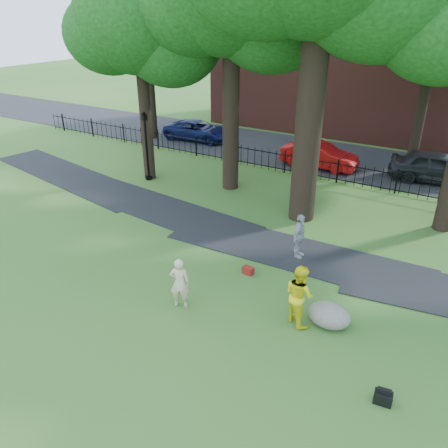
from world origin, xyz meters
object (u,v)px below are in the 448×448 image
Objects in this scene: boulder at (329,314)px; lamppost at (147,147)px; man at (299,295)px; woman at (180,283)px; red_sedan at (319,155)px.

lamppost is (-12.32, 6.67, 1.42)m from boulder.
man reaches higher than boulder.
man reaches higher than woman.
man is at bearing -156.66° from boulder.
red_sedan is (7.18, 6.64, -1.07)m from lamppost.
lamppost reaches higher than red_sedan.
woman is 11.52m from lamppost.
man is (3.43, 1.15, 0.12)m from woman.
woman is 1.34× the size of boulder.
lamppost is (-8.05, 8.19, 0.95)m from woman.
boulder is 0.29× the size of red_sedan.
man is 13.49m from lamppost.
lamppost is at bearing -68.87° from woman.
boulder is 14.09m from lamppost.
boulder is at bearing -125.30° from man.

